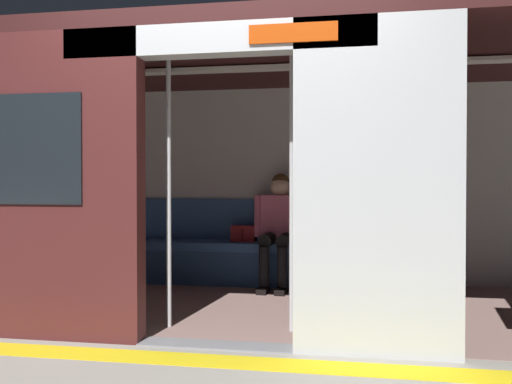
% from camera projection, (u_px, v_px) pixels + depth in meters
% --- Properties ---
extents(ground_plane, '(60.00, 60.00, 0.00)m').
position_uv_depth(ground_plane, '(216.00, 346.00, 3.58)').
color(ground_plane, gray).
extents(platform_edge_strip, '(8.00, 0.24, 0.01)m').
position_uv_depth(platform_edge_strip, '(204.00, 360.00, 3.28)').
color(platform_edge_strip, yellow).
rests_on(platform_edge_strip, ground_plane).
extents(train_car, '(6.40, 2.65, 2.25)m').
position_uv_depth(train_car, '(240.00, 137.00, 4.71)').
color(train_car, silver).
rests_on(train_car, ground_plane).
extents(bench_seat, '(3.05, 0.44, 0.46)m').
position_uv_depth(bench_seat, '(265.00, 253.00, 5.68)').
color(bench_seat, '#38609E').
rests_on(bench_seat, ground_plane).
extents(person_seated, '(0.55, 0.69, 1.18)m').
position_uv_depth(person_seated, '(279.00, 222.00, 5.59)').
color(person_seated, pink).
rests_on(person_seated, ground_plane).
extents(handbag, '(0.26, 0.15, 0.17)m').
position_uv_depth(handbag, '(244.00, 233.00, 5.78)').
color(handbag, maroon).
rests_on(handbag, bench_seat).
extents(book, '(0.23, 0.26, 0.03)m').
position_uv_depth(book, '(317.00, 241.00, 5.66)').
color(book, '#B22D2D').
rests_on(book, bench_seat).
extents(grab_pole_door, '(0.04, 0.04, 2.11)m').
position_uv_depth(grab_pole_door, '(169.00, 187.00, 4.03)').
color(grab_pole_door, silver).
rests_on(grab_pole_door, ground_plane).
extents(grab_pole_far, '(0.04, 0.04, 2.11)m').
position_uv_depth(grab_pole_far, '(292.00, 187.00, 3.91)').
color(grab_pole_far, silver).
rests_on(grab_pole_far, ground_plane).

